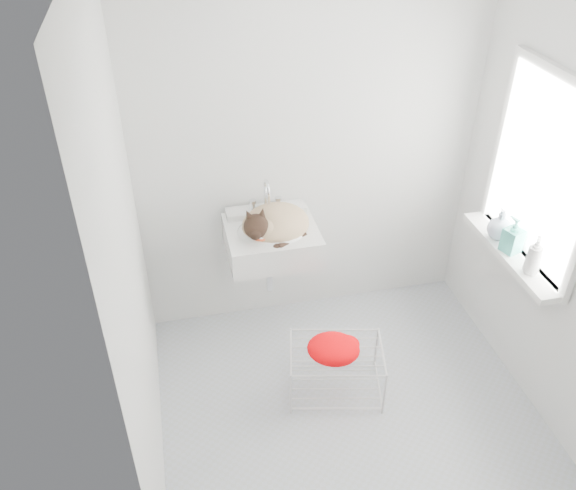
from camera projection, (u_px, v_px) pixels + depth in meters
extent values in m
cube|color=#A7AAAD|center=(347.00, 405.00, 3.58)|extent=(2.20, 2.00, 0.02)
cube|color=silver|center=(310.00, 146.00, 3.67)|extent=(2.20, 0.02, 2.50)
cube|color=silver|center=(564.00, 207.00, 3.07)|extent=(0.02, 2.00, 2.50)
cube|color=silver|center=(129.00, 263.00, 2.67)|extent=(0.02, 2.00, 2.50)
cube|color=white|center=(544.00, 173.00, 3.17)|extent=(0.01, 0.80, 1.00)
cube|color=white|center=(541.00, 173.00, 3.16)|extent=(0.04, 0.90, 1.10)
cube|color=white|center=(510.00, 254.00, 3.45)|extent=(0.16, 0.88, 0.04)
cube|color=white|center=(271.00, 228.00, 3.63)|extent=(0.56, 0.49, 0.22)
ellipsoid|color=tan|center=(277.00, 225.00, 3.61)|extent=(0.48, 0.44, 0.21)
sphere|color=black|center=(252.00, 220.00, 3.48)|extent=(0.18, 0.18, 0.15)
torus|color=#BA411D|center=(255.00, 226.00, 3.50)|extent=(0.16, 0.16, 0.06)
cube|color=silver|center=(335.00, 372.00, 3.60)|extent=(0.61, 0.49, 0.33)
ellipsoid|color=#DE0005|center=(333.00, 353.00, 3.44)|extent=(0.36, 0.31, 0.13)
imported|color=white|center=(529.00, 272.00, 3.27)|extent=(0.10, 0.10, 0.20)
imported|color=teal|center=(509.00, 251.00, 3.44)|extent=(0.12, 0.13, 0.22)
imported|color=silver|center=(497.00, 237.00, 3.55)|extent=(0.16, 0.16, 0.19)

